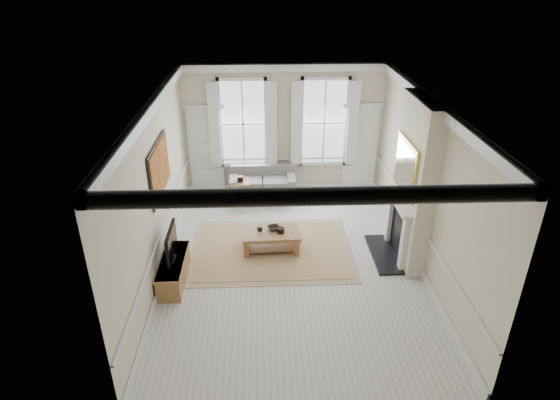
{
  "coord_description": "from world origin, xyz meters",
  "views": [
    {
      "loc": [
        -0.57,
        -8.11,
        5.59
      ],
      "look_at": [
        -0.22,
        0.43,
        1.25
      ],
      "focal_mm": 30.0,
      "sensor_mm": 36.0,
      "label": 1
    }
  ],
  "objects_px": {
    "sofa": "(263,185)",
    "coffee_table": "(271,235)",
    "side_table": "(241,185)",
    "tv_stand": "(174,270)"
  },
  "relations": [
    {
      "from": "sofa",
      "to": "coffee_table",
      "type": "bearing_deg",
      "value": -86.3
    },
    {
      "from": "sofa",
      "to": "side_table",
      "type": "relative_size",
      "value": 2.84
    },
    {
      "from": "sofa",
      "to": "coffee_table",
      "type": "xyz_separation_m",
      "value": [
        0.17,
        -2.61,
        0.03
      ]
    },
    {
      "from": "side_table",
      "to": "coffee_table",
      "type": "height_order",
      "value": "side_table"
    },
    {
      "from": "tv_stand",
      "to": "sofa",
      "type": "bearing_deg",
      "value": 64.19
    },
    {
      "from": "side_table",
      "to": "tv_stand",
      "type": "xyz_separation_m",
      "value": [
        -1.2,
        -3.36,
        -0.24
      ]
    },
    {
      "from": "sofa",
      "to": "tv_stand",
      "type": "distance_m",
      "value": 4.05
    },
    {
      "from": "sofa",
      "to": "tv_stand",
      "type": "relative_size",
      "value": 1.23
    },
    {
      "from": "sofa",
      "to": "tv_stand",
      "type": "bearing_deg",
      "value": -115.81
    },
    {
      "from": "sofa",
      "to": "coffee_table",
      "type": "distance_m",
      "value": 2.61
    }
  ]
}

